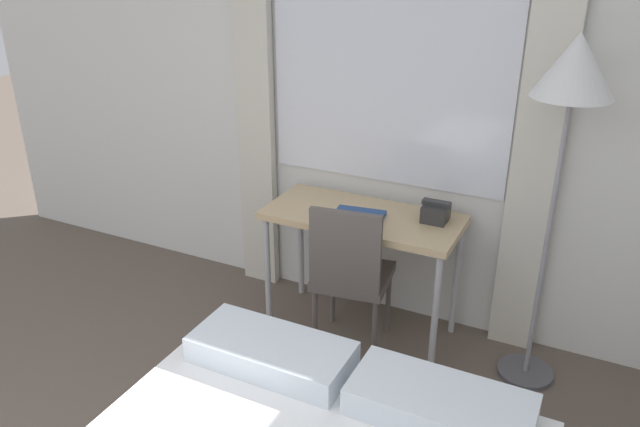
{
  "coord_description": "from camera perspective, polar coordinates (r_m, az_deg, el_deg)",
  "views": [
    {
      "loc": [
        1.45,
        -0.14,
        2.17
      ],
      "look_at": [
        0.2,
        2.4,
        0.9
      ],
      "focal_mm": 35.0,
      "sensor_mm": 36.0,
      "label": 1
    }
  ],
  "objects": [
    {
      "name": "desk_chair",
      "position": [
        3.39,
        2.77,
        -5.22
      ],
      "size": [
        0.45,
        0.45,
        0.91
      ],
      "rotation": [
        0.0,
        0.0,
        0.14
      ],
      "color": "#59514C",
      "rests_on": "ground_plane"
    },
    {
      "name": "telephone",
      "position": [
        3.42,
        10.53,
        0.13
      ],
      "size": [
        0.15,
        0.14,
        0.12
      ],
      "color": "#2D2D2D",
      "rests_on": "desk"
    },
    {
      "name": "desk",
      "position": [
        3.5,
        3.91,
        -1.16
      ],
      "size": [
        1.09,
        0.5,
        0.75
      ],
      "color": "tan",
      "rests_on": "ground_plane"
    },
    {
      "name": "standing_lamp",
      "position": [
        3.0,
        22.0,
        10.16
      ],
      "size": [
        0.36,
        0.36,
        1.8
      ],
      "color": "#4C4C51",
      "rests_on": "ground_plane"
    },
    {
      "name": "book",
      "position": [
        3.42,
        3.57,
        -0.17
      ],
      "size": [
        0.3,
        0.22,
        0.02
      ],
      "rotation": [
        0.0,
        0.0,
        0.14
      ],
      "color": "navy",
      "rests_on": "desk"
    },
    {
      "name": "wall_back_with_window",
      "position": [
        3.65,
        2.7,
        11.16
      ],
      "size": [
        5.59,
        0.13,
        2.7
      ],
      "color": "silver",
      "rests_on": "ground_plane"
    }
  ]
}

